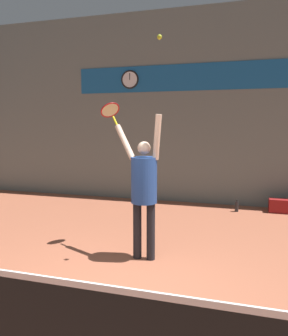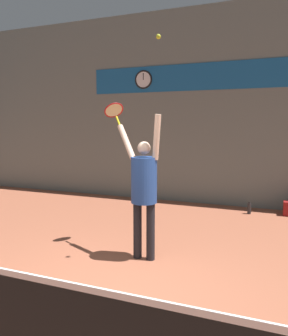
% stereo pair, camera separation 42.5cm
% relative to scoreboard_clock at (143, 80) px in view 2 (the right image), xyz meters
% --- Properties ---
extents(ground_plane, '(18.00, 18.00, 0.00)m').
position_rel_scoreboard_clock_xyz_m(ground_plane, '(1.54, -5.44, -3.27)').
color(ground_plane, '#9E563D').
extents(back_wall, '(18.00, 0.10, 5.00)m').
position_rel_scoreboard_clock_xyz_m(back_wall, '(1.54, 0.08, -0.77)').
color(back_wall, slate).
rests_on(back_wall, ground_plane).
extents(sponsor_banner, '(5.97, 0.02, 0.67)m').
position_rel_scoreboard_clock_xyz_m(sponsor_banner, '(1.54, 0.02, -0.00)').
color(sponsor_banner, '#195B9E').
extents(scoreboard_clock, '(0.49, 0.04, 0.49)m').
position_rel_scoreboard_clock_xyz_m(scoreboard_clock, '(0.00, 0.00, 0.00)').
color(scoreboard_clock, white).
extents(court_net, '(7.83, 0.07, 1.06)m').
position_rel_scoreboard_clock_xyz_m(court_net, '(1.54, -6.57, -2.77)').
color(court_net, '#333333').
rests_on(court_net, ground_plane).
extents(tennis_player, '(0.87, 0.53, 2.21)m').
position_rel_scoreboard_clock_xyz_m(tennis_player, '(1.52, -3.89, -2.12)').
color(tennis_player, black).
rests_on(tennis_player, ground_plane).
extents(tennis_racket, '(0.42, 0.41, 0.40)m').
position_rel_scoreboard_clock_xyz_m(tennis_racket, '(0.82, -3.44, -0.98)').
color(tennis_racket, yellow).
extents(tennis_ball, '(0.07, 0.07, 0.07)m').
position_rel_scoreboard_clock_xyz_m(tennis_ball, '(1.78, -3.99, -0.02)').
color(tennis_ball, '#CCDB2D').
extents(water_bottle, '(0.08, 0.08, 0.29)m').
position_rel_scoreboard_clock_xyz_m(water_bottle, '(2.88, -0.61, -3.14)').
color(water_bottle, '#262628').
rests_on(water_bottle, ground_plane).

